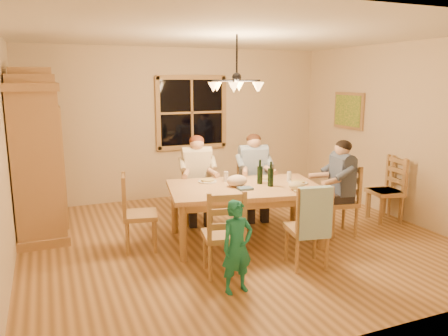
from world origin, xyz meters
name	(u,v)px	position (x,y,z in m)	size (l,w,h in m)	color
floor	(236,239)	(0.00, 0.00, 0.00)	(5.50, 5.50, 0.00)	brown
ceiling	(237,34)	(0.00, 0.00, 2.70)	(5.50, 5.00, 0.02)	white
wall_back	(181,124)	(0.00, 2.50, 1.35)	(5.50, 0.02, 2.70)	beige
wall_left	(2,155)	(-2.75, 0.00, 1.35)	(0.02, 5.00, 2.70)	beige
wall_right	(399,132)	(2.75, 0.00, 1.35)	(0.02, 5.00, 2.70)	beige
window	(192,113)	(0.20, 2.47, 1.55)	(1.30, 0.06, 1.30)	black
painting	(348,111)	(2.71, 1.20, 1.60)	(0.06, 0.78, 0.64)	#A37D47
chandelier	(237,85)	(0.00, 0.00, 2.08)	(0.77, 0.68, 0.71)	black
armoire	(38,160)	(-2.42, 1.28, 1.06)	(0.66, 1.40, 2.30)	#A37D47
dining_table	(245,193)	(0.09, -0.09, 0.66)	(2.16, 1.54, 0.76)	tan
chair_far_left	(198,203)	(-0.23, 0.92, 0.30)	(0.51, 0.49, 0.99)	#AD7D4C
chair_far_right	(253,199)	(0.63, 0.76, 0.30)	(0.51, 0.49, 0.99)	#AD7D4C
chair_near_left	(223,248)	(-0.56, -0.92, 0.30)	(0.51, 0.49, 0.99)	#AD7D4C
chair_near_right	(306,241)	(0.41, -1.10, 0.30)	(0.51, 0.49, 0.99)	#AD7D4C
chair_end_left	(141,226)	(-1.26, 0.15, 0.30)	(0.49, 0.51, 0.99)	#AD7D4C
chair_end_right	(339,213)	(1.44, -0.33, 0.30)	(0.49, 0.51, 0.99)	#AD7D4C
adult_woman	(197,168)	(-0.23, 0.92, 0.84)	(0.45, 0.48, 0.87)	beige
adult_plaid_man	(254,166)	(0.63, 0.76, 0.84)	(0.45, 0.48, 0.87)	#325589
adult_slate_man	(341,175)	(1.44, -0.33, 0.84)	(0.48, 0.45, 0.87)	#414C68
towel	(315,213)	(0.38, -1.29, 0.70)	(0.38, 0.10, 0.58)	#98C2CE
wine_bottle_a	(260,172)	(0.33, -0.04, 0.93)	(0.08, 0.08, 0.33)	black
wine_bottle_b	(271,174)	(0.40, -0.22, 0.93)	(0.08, 0.08, 0.33)	black
plate_woman	(208,181)	(-0.29, 0.31, 0.77)	(0.26, 0.26, 0.02)	white
plate_plaid	(265,179)	(0.51, 0.14, 0.77)	(0.26, 0.26, 0.02)	white
plate_slate	(298,183)	(0.81, -0.24, 0.77)	(0.26, 0.26, 0.02)	white
wine_glass_a	(226,177)	(-0.05, 0.24, 0.83)	(0.06, 0.06, 0.14)	silver
wine_glass_b	(289,177)	(0.76, -0.09, 0.83)	(0.06, 0.06, 0.14)	silver
cap	(297,186)	(0.61, -0.53, 0.82)	(0.20, 0.20, 0.11)	tan
napkin	(245,189)	(0.01, -0.26, 0.78)	(0.18, 0.14, 0.03)	#476283
cloth_bundle	(237,181)	(-0.02, -0.06, 0.84)	(0.28, 0.22, 0.15)	#C8AD91
child	(237,247)	(-0.59, -1.37, 0.48)	(0.35, 0.23, 0.97)	#1B7964
chair_spare_front	(385,202)	(2.45, -0.14, 0.30)	(0.51, 0.53, 0.99)	#AD7D4C
chair_spare_back	(384,201)	(2.45, -0.10, 0.30)	(0.45, 0.47, 0.99)	#AD7D4C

